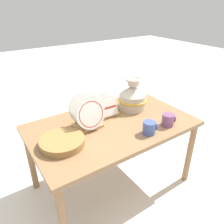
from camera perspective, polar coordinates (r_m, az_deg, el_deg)
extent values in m
plane|color=silver|center=(2.26, 0.00, -17.96)|extent=(14.00, 14.00, 0.00)
cube|color=olive|center=(1.85, 0.00, -3.50)|extent=(1.37, 0.83, 0.03)
cylinder|color=olive|center=(1.62, -12.66, -26.18)|extent=(0.06, 0.06, 0.64)
cylinder|color=olive|center=(2.21, 19.58, -10.15)|extent=(0.06, 0.06, 0.64)
cylinder|color=olive|center=(2.14, -20.40, -11.79)|extent=(0.06, 0.06, 0.64)
cylinder|color=olive|center=(2.61, 7.04, -2.41)|extent=(0.06, 0.06, 0.64)
cylinder|color=beige|center=(2.08, 5.33, 2.81)|extent=(0.25, 0.25, 0.15)
cone|color=beige|center=(2.03, 5.47, 5.82)|extent=(0.25, 0.25, 0.09)
cylinder|color=beige|center=(2.01, 5.56, 7.74)|extent=(0.11, 0.11, 0.06)
torus|color=beige|center=(2.00, 5.60, 8.50)|extent=(0.16, 0.16, 0.02)
torus|color=gold|center=(2.07, 5.35, 3.26)|extent=(0.28, 0.28, 0.02)
cube|color=tan|center=(1.81, -6.41, -3.49)|extent=(0.21, 0.16, 0.02)
cylinder|color=tan|center=(1.81, -9.55, -2.04)|extent=(0.01, 0.01, 0.07)
cylinder|color=tan|center=(1.87, -5.40, -0.79)|extent=(0.01, 0.01, 0.07)
cylinder|color=white|center=(1.69, -5.50, -0.58)|extent=(0.25, 0.07, 0.24)
torus|color=#B23323|center=(1.68, -5.46, -0.59)|extent=(0.21, 0.06, 0.21)
cylinder|color=white|center=(1.71, -6.08, -0.12)|extent=(0.25, 0.07, 0.24)
cylinder|color=white|center=(1.74, -6.64, 0.33)|extent=(0.25, 0.07, 0.24)
cylinder|color=white|center=(1.77, -7.18, 0.77)|extent=(0.25, 0.07, 0.24)
cylinder|color=white|center=(1.80, -7.70, 1.19)|extent=(0.25, 0.07, 0.24)
cube|color=tan|center=(1.98, -1.75, -0.34)|extent=(0.21, 0.16, 0.02)
cylinder|color=tan|center=(1.98, -4.61, 0.98)|extent=(0.01, 0.01, 0.07)
cylinder|color=tan|center=(2.05, -0.97, 2.03)|extent=(0.01, 0.01, 0.07)
cube|color=white|center=(1.89, -0.63, 1.24)|extent=(0.15, 0.04, 0.15)
cube|color=white|center=(1.93, -1.41, 1.76)|extent=(0.15, 0.04, 0.15)
cube|color=white|center=(1.96, -2.16, 2.26)|extent=(0.15, 0.04, 0.15)
cube|color=white|center=(2.00, -2.88, 2.74)|extent=(0.15, 0.04, 0.15)
cube|color=#B23323|center=(1.89, -0.59, 1.23)|extent=(0.13, 0.01, 0.02)
cylinder|color=olive|center=(1.63, -12.79, -8.24)|extent=(0.32, 0.32, 0.01)
cylinder|color=olive|center=(1.62, -12.82, -7.98)|extent=(0.32, 0.32, 0.01)
cylinder|color=olive|center=(1.62, -12.86, -7.72)|extent=(0.32, 0.32, 0.01)
cylinder|color=olive|center=(1.61, -12.89, -7.46)|extent=(0.32, 0.32, 0.01)
cylinder|color=olive|center=(1.61, -12.92, -7.20)|extent=(0.32, 0.32, 0.01)
cylinder|color=olive|center=(1.60, -12.96, -6.93)|extent=(0.32, 0.32, 0.01)
cylinder|color=#42569E|center=(1.71, 9.65, -4.06)|extent=(0.10, 0.10, 0.10)
torus|color=#42569E|center=(1.74, 10.84, -3.52)|extent=(0.02, 0.08, 0.08)
cylinder|color=#7A4770|center=(1.85, 14.39, -2.01)|extent=(0.10, 0.10, 0.10)
torus|color=#7A4770|center=(1.89, 15.41, -1.54)|extent=(0.02, 0.08, 0.08)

